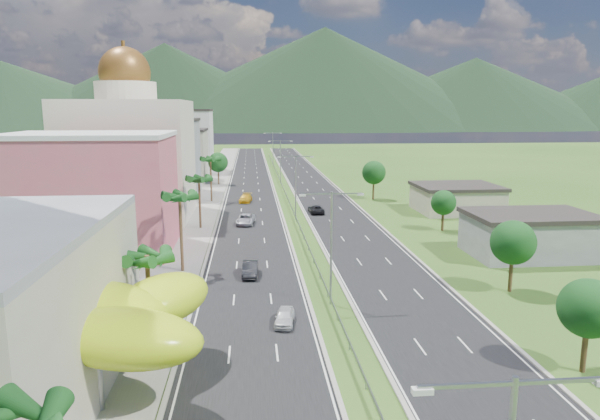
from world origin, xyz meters
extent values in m
plane|color=#2D5119|center=(0.00, 0.00, 0.00)|extent=(500.00, 500.00, 0.00)
cube|color=black|center=(-7.50, 90.00, 0.02)|extent=(11.00, 260.00, 0.04)
cube|color=black|center=(7.50, 90.00, 0.02)|extent=(11.00, 260.00, 0.04)
cube|color=gray|center=(-17.00, 90.00, 0.06)|extent=(7.00, 260.00, 0.12)
cube|color=gray|center=(0.00, 72.00, 0.62)|extent=(0.08, 216.00, 0.28)
cube|color=gray|center=(0.00, 174.00, 0.35)|extent=(0.10, 0.12, 0.70)
cube|color=gray|center=(-1.44, -25.00, 10.80)|extent=(2.88, 0.12, 0.12)
cube|color=gray|center=(1.44, -25.00, 10.80)|extent=(2.88, 0.12, 0.12)
cube|color=silver|center=(-2.72, -25.00, 10.70)|extent=(0.60, 0.25, 0.18)
cylinder|color=gray|center=(0.00, 10.00, 5.50)|extent=(0.20, 0.20, 11.00)
cube|color=gray|center=(-1.44, 10.00, 10.80)|extent=(2.88, 0.12, 0.12)
cube|color=gray|center=(1.44, 10.00, 10.80)|extent=(2.88, 0.12, 0.12)
cube|color=silver|center=(-2.72, 10.00, 10.70)|extent=(0.60, 0.25, 0.18)
cube|color=silver|center=(2.72, 10.00, 10.70)|extent=(0.60, 0.25, 0.18)
cylinder|color=gray|center=(0.00, 50.00, 5.50)|extent=(0.20, 0.20, 11.00)
cube|color=gray|center=(-1.44, 50.00, 10.80)|extent=(2.88, 0.12, 0.12)
cube|color=gray|center=(1.44, 50.00, 10.80)|extent=(2.88, 0.12, 0.12)
cube|color=silver|center=(-2.72, 50.00, 10.70)|extent=(0.60, 0.25, 0.18)
cube|color=silver|center=(2.72, 50.00, 10.70)|extent=(0.60, 0.25, 0.18)
cylinder|color=gray|center=(0.00, 95.00, 5.50)|extent=(0.20, 0.20, 11.00)
cube|color=gray|center=(-1.44, 95.00, 10.80)|extent=(2.88, 0.12, 0.12)
cube|color=gray|center=(1.44, 95.00, 10.80)|extent=(2.88, 0.12, 0.12)
cube|color=silver|center=(-2.72, 95.00, 10.70)|extent=(0.60, 0.25, 0.18)
cube|color=silver|center=(2.72, 95.00, 10.70)|extent=(0.60, 0.25, 0.18)
cylinder|color=gray|center=(0.00, 140.00, 5.50)|extent=(0.20, 0.20, 11.00)
cube|color=gray|center=(-1.44, 140.00, 10.80)|extent=(2.88, 0.12, 0.12)
cube|color=gray|center=(1.44, 140.00, 10.80)|extent=(2.88, 0.12, 0.12)
cube|color=silver|center=(-2.72, 140.00, 10.70)|extent=(0.60, 0.25, 0.18)
cube|color=silver|center=(2.72, 140.00, 10.70)|extent=(0.60, 0.25, 0.18)
cylinder|color=gray|center=(-24.00, -2.00, 2.00)|extent=(0.50, 0.50, 4.00)
cylinder|color=gray|center=(-17.00, -7.00, 2.00)|extent=(0.50, 0.50, 4.00)
cylinder|color=gray|center=(-21.00, -10.00, 2.00)|extent=(0.50, 0.50, 4.00)
cylinder|color=gray|center=(-15.00, -2.00, 2.00)|extent=(0.50, 0.50, 4.00)
cube|color=#D1556D|center=(-28.00, 32.00, 7.50)|extent=(20.00, 15.00, 15.00)
cube|color=beige|center=(-28.00, 55.00, 10.00)|extent=(20.00, 20.00, 20.00)
cylinder|color=beige|center=(-28.00, 55.00, 21.50)|extent=(10.00, 10.00, 3.00)
sphere|color=brown|center=(-28.00, 55.00, 24.50)|extent=(8.40, 8.40, 8.40)
cube|color=gray|center=(-27.00, 80.00, 8.00)|extent=(16.00, 15.00, 16.00)
cube|color=#A59F88|center=(-27.00, 102.00, 6.50)|extent=(16.00, 15.00, 13.00)
cube|color=silver|center=(-27.00, 125.00, 9.00)|extent=(16.00, 15.00, 18.00)
cube|color=gray|center=(28.00, 25.00, 2.50)|extent=(15.00, 10.00, 5.00)
cube|color=#A59F88|center=(30.00, 55.00, 2.20)|extent=(14.00, 12.00, 4.40)
cylinder|color=#47301C|center=(-15.50, 2.00, 3.75)|extent=(0.36, 0.36, 7.50)
cylinder|color=#47301C|center=(-15.50, 22.00, 4.50)|extent=(0.36, 0.36, 9.00)
cylinder|color=#47301C|center=(-15.50, 45.00, 4.00)|extent=(0.36, 0.36, 8.00)
cylinder|color=#47301C|center=(-15.50, 70.00, 4.40)|extent=(0.36, 0.36, 8.80)
cylinder|color=#47301C|center=(-15.50, 95.00, 2.45)|extent=(0.40, 0.40, 4.90)
sphere|color=#174A19|center=(-15.50, 95.00, 5.60)|extent=(4.90, 4.90, 4.90)
cylinder|color=#47301C|center=(16.00, -5.00, 2.10)|extent=(0.40, 0.40, 4.20)
sphere|color=#174A19|center=(16.00, -5.00, 4.80)|extent=(4.20, 4.20, 4.20)
cylinder|color=#47301C|center=(19.00, 12.00, 2.27)|extent=(0.40, 0.40, 4.55)
sphere|color=#174A19|center=(19.00, 12.00, 5.20)|extent=(4.55, 4.55, 4.55)
cylinder|color=#47301C|center=(22.00, 40.00, 1.92)|extent=(0.40, 0.40, 3.85)
sphere|color=#174A19|center=(22.00, 40.00, 4.40)|extent=(3.85, 3.85, 3.85)
cylinder|color=#47301C|center=(18.00, 70.00, 2.45)|extent=(0.40, 0.40, 4.90)
sphere|color=#174A19|center=(18.00, 70.00, 5.60)|extent=(4.90, 4.90, 4.90)
imported|color=silver|center=(-4.72, 5.49, 0.71)|extent=(2.18, 4.13, 1.34)
imported|color=black|center=(-7.72, 19.65, 0.83)|extent=(1.85, 4.86, 1.58)
imported|color=#B1B2B9|center=(-8.43, 47.34, 0.84)|extent=(3.34, 6.06, 1.61)
imported|color=gold|center=(-8.57, 68.54, 0.83)|extent=(2.91, 5.67, 1.57)
imported|color=black|center=(4.18, 55.69, 0.76)|extent=(2.62, 5.31, 1.45)
camera|label=1|loc=(-7.44, -38.47, 18.51)|focal=32.00mm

